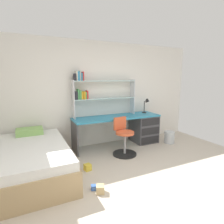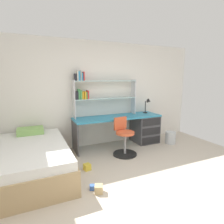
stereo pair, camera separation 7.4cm
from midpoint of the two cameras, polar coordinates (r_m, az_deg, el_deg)
name	(u,v)px [view 1 (the left image)]	position (r m, az deg, el deg)	size (l,w,h in m)	color
ground_plane	(166,203)	(2.88, 15.41, -25.26)	(5.41, 6.06, 0.02)	beige
room_shell	(57,104)	(3.00, -17.25, 2.35)	(5.41, 6.06, 2.52)	white
desk	(137,127)	(4.85, 7.32, -4.53)	(2.15, 0.61, 0.74)	teal
bookshelf_hutch	(96,91)	(4.40, -5.41, 6.51)	(1.57, 0.22, 1.08)	silver
desk_lamp	(147,103)	(4.99, 10.31, 2.63)	(0.20, 0.17, 0.38)	black
swivel_chair	(124,140)	(4.10, 3.16, -8.58)	(0.52, 0.52, 0.81)	black
bed_platform	(32,160)	(3.57, -23.83, -13.43)	(1.19, 1.95, 0.65)	tan
waste_bin	(169,137)	(5.04, 16.80, -7.42)	(0.26, 0.26, 0.31)	silver
toy_block_yellow_0	(88,167)	(3.55, -8.14, -16.45)	(0.11, 0.11, 0.11)	gold
toy_block_natural_1	(100,189)	(2.93, -4.39, -22.58)	(0.12, 0.12, 0.12)	tan
toy_block_blue_2	(94,187)	(3.02, -6.44, -22.07)	(0.07, 0.07, 0.07)	#3860B7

